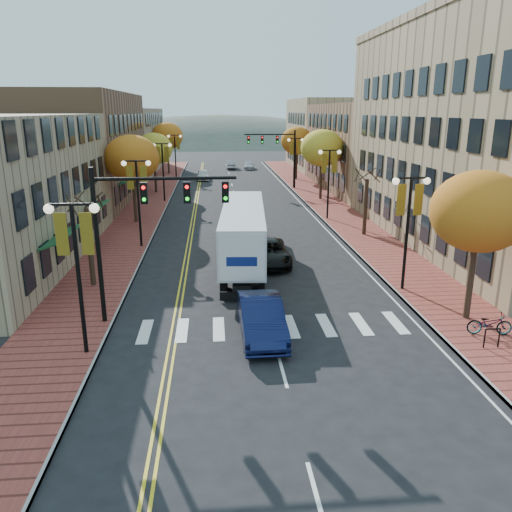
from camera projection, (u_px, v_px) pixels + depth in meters
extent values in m
plane|color=black|center=(276.00, 348.00, 20.21)|extent=(200.00, 200.00, 0.00)
cube|color=brown|center=(148.00, 204.00, 50.53)|extent=(4.00, 85.00, 0.15)
cube|color=brown|center=(323.00, 202.00, 52.00)|extent=(4.00, 85.00, 0.15)
cube|color=brown|center=(71.00, 148.00, 51.69)|extent=(12.00, 24.00, 11.00)
cube|color=#9E8966|center=(116.00, 141.00, 75.81)|extent=(12.00, 26.00, 9.50)
cube|color=#997F5B|center=(511.00, 136.00, 34.91)|extent=(15.00, 28.00, 15.00)
cube|color=brown|center=(385.00, 147.00, 60.47)|extent=(15.00, 24.00, 10.00)
cube|color=#9E8966|center=(340.00, 134.00, 81.37)|extent=(15.00, 20.00, 11.00)
cylinder|color=#382619|center=(90.00, 247.00, 26.49)|extent=(0.28, 0.28, 4.20)
cylinder|color=#382619|center=(134.00, 193.00, 41.69)|extent=(0.28, 0.28, 4.90)
ellipsoid|color=orange|center=(132.00, 158.00, 40.88)|extent=(4.48, 4.48, 3.81)
cylinder|color=#382619|center=(155.00, 172.00, 57.04)|extent=(0.28, 0.28, 4.55)
ellipsoid|color=gold|center=(154.00, 149.00, 56.29)|extent=(4.16, 4.16, 3.54)
cylinder|color=#382619|center=(168.00, 156.00, 74.18)|extent=(0.28, 0.28, 5.04)
ellipsoid|color=orange|center=(167.00, 136.00, 73.35)|extent=(4.61, 4.61, 3.92)
cylinder|color=#382619|center=(472.00, 270.00, 22.17)|extent=(0.28, 0.28, 4.55)
ellipsoid|color=orange|center=(479.00, 211.00, 21.43)|extent=(4.16, 4.16, 3.54)
cylinder|color=#382619|center=(365.00, 207.00, 37.52)|extent=(0.28, 0.28, 4.20)
cylinder|color=#382619|center=(321.00, 176.00, 52.72)|extent=(0.28, 0.28, 4.90)
ellipsoid|color=gold|center=(322.00, 148.00, 51.92)|extent=(4.48, 4.48, 3.81)
cylinder|color=#382619|center=(296.00, 161.00, 68.04)|extent=(0.28, 0.28, 4.76)
ellipsoid|color=orange|center=(297.00, 141.00, 67.26)|extent=(4.35, 4.35, 3.70)
cylinder|color=black|center=(79.00, 283.00, 18.75)|extent=(0.16, 0.16, 6.00)
cylinder|color=black|center=(71.00, 204.00, 17.91)|extent=(1.60, 0.10, 0.10)
sphere|color=#FFF2CC|center=(49.00, 209.00, 17.88)|extent=(0.36, 0.36, 0.36)
sphere|color=#FFF2CC|center=(94.00, 208.00, 18.01)|extent=(0.36, 0.36, 0.36)
cube|color=gold|center=(62.00, 234.00, 18.18)|extent=(0.45, 0.03, 1.60)
cube|color=gold|center=(87.00, 234.00, 18.25)|extent=(0.45, 0.03, 1.60)
cylinder|color=black|center=(139.00, 205.00, 34.05)|extent=(0.16, 0.16, 6.00)
cylinder|color=black|center=(136.00, 161.00, 33.21)|extent=(1.60, 0.10, 0.10)
sphere|color=#FFF2CC|center=(124.00, 163.00, 33.18)|extent=(0.36, 0.36, 0.36)
sphere|color=#FFF2CC|center=(148.00, 163.00, 33.31)|extent=(0.36, 0.36, 0.36)
cube|color=gold|center=(130.00, 178.00, 33.48)|extent=(0.45, 0.03, 1.60)
cube|color=gold|center=(144.00, 177.00, 33.55)|extent=(0.45, 0.03, 1.60)
cylinder|color=black|center=(163.00, 173.00, 51.26)|extent=(0.16, 0.16, 6.00)
cylinder|color=black|center=(162.00, 144.00, 50.42)|extent=(1.60, 0.10, 0.10)
sphere|color=#FFF2CC|center=(154.00, 145.00, 50.39)|extent=(0.36, 0.36, 0.36)
sphere|color=#FFF2CC|center=(170.00, 145.00, 50.52)|extent=(0.36, 0.36, 0.36)
cube|color=gold|center=(158.00, 155.00, 50.69)|extent=(0.45, 0.03, 1.60)
cube|color=gold|center=(167.00, 155.00, 50.76)|extent=(0.45, 0.03, 1.60)
cylinder|color=black|center=(175.00, 158.00, 68.47)|extent=(0.16, 0.16, 6.00)
cylinder|color=black|center=(174.00, 135.00, 67.63)|extent=(1.60, 0.10, 0.10)
sphere|color=#FFF2CC|center=(169.00, 136.00, 67.60)|extent=(0.36, 0.36, 0.36)
sphere|color=#FFF2CC|center=(180.00, 136.00, 67.73)|extent=(0.36, 0.36, 0.36)
cube|color=gold|center=(171.00, 143.00, 67.90)|extent=(0.45, 0.03, 1.60)
cube|color=gold|center=(178.00, 143.00, 67.97)|extent=(0.45, 0.03, 1.60)
cylinder|color=black|center=(407.00, 236.00, 25.71)|extent=(0.16, 0.16, 6.00)
cylinder|color=black|center=(412.00, 178.00, 24.87)|extent=(1.60, 0.10, 0.10)
sphere|color=#FFF2CC|center=(396.00, 181.00, 24.85)|extent=(0.36, 0.36, 0.36)
sphere|color=#FFF2CC|center=(427.00, 181.00, 24.98)|extent=(0.36, 0.36, 0.36)
cube|color=gold|center=(401.00, 200.00, 25.14)|extent=(0.45, 0.03, 1.60)
cube|color=gold|center=(418.00, 200.00, 25.22)|extent=(0.45, 0.03, 1.60)
cylinder|color=black|center=(328.00, 186.00, 42.92)|extent=(0.16, 0.16, 6.00)
cylinder|color=black|center=(330.00, 150.00, 42.08)|extent=(1.60, 0.10, 0.10)
sphere|color=#FFF2CC|center=(321.00, 152.00, 42.06)|extent=(0.36, 0.36, 0.36)
sphere|color=#FFF2CC|center=(339.00, 152.00, 42.19)|extent=(0.36, 0.36, 0.36)
cube|color=gold|center=(324.00, 163.00, 42.35)|extent=(0.45, 0.03, 1.60)
cube|color=gold|center=(335.00, 163.00, 42.43)|extent=(0.45, 0.03, 1.60)
cylinder|color=black|center=(295.00, 164.00, 60.14)|extent=(0.16, 0.16, 6.00)
cylinder|color=black|center=(296.00, 139.00, 59.29)|extent=(1.60, 0.10, 0.10)
sphere|color=#FFF2CC|center=(289.00, 140.00, 59.27)|extent=(0.36, 0.36, 0.36)
sphere|color=#FFF2CC|center=(302.00, 140.00, 59.40)|extent=(0.36, 0.36, 0.36)
cube|color=gold|center=(292.00, 148.00, 59.56)|extent=(0.45, 0.03, 1.60)
cube|color=gold|center=(299.00, 148.00, 59.64)|extent=(0.45, 0.03, 1.60)
cylinder|color=black|center=(98.00, 249.00, 21.49)|extent=(0.20, 0.20, 7.00)
cylinder|color=black|center=(165.00, 179.00, 20.89)|extent=(6.00, 0.14, 0.14)
cube|color=black|center=(144.00, 193.00, 20.98)|extent=(0.30, 0.25, 0.90)
sphere|color=#FF0C0C|center=(143.00, 188.00, 20.78)|extent=(0.16, 0.16, 0.16)
cube|color=black|center=(187.00, 192.00, 21.13)|extent=(0.30, 0.25, 0.90)
sphere|color=#FF0C0C|center=(187.00, 187.00, 20.93)|extent=(0.16, 0.16, 0.16)
cube|color=black|center=(225.00, 192.00, 21.26)|extent=(0.30, 0.25, 0.90)
sphere|color=#FF0C0C|center=(225.00, 187.00, 21.06)|extent=(0.16, 0.16, 0.16)
cylinder|color=black|center=(294.00, 160.00, 59.99)|extent=(0.20, 0.20, 7.00)
cylinder|color=black|center=(270.00, 134.00, 58.90)|extent=(6.00, 0.14, 0.14)
cube|color=black|center=(277.00, 140.00, 59.14)|extent=(0.30, 0.25, 0.90)
sphere|color=#FF0C0C|center=(277.00, 137.00, 58.94)|extent=(0.16, 0.16, 0.16)
cube|color=black|center=(262.00, 140.00, 58.99)|extent=(0.30, 0.25, 0.90)
sphere|color=#FF0C0C|center=(262.00, 138.00, 58.79)|extent=(0.16, 0.16, 0.16)
cube|color=black|center=(249.00, 140.00, 58.86)|extent=(0.30, 0.25, 0.90)
sphere|color=#FF0C0C|center=(249.00, 138.00, 58.66)|extent=(0.16, 0.16, 0.16)
cube|color=black|center=(243.00, 255.00, 30.31)|extent=(1.81, 12.15, 0.33)
cube|color=silver|center=(243.00, 229.00, 29.86)|extent=(3.29, 12.26, 2.61)
cube|color=black|center=(244.00, 218.00, 37.26)|extent=(2.53, 2.96, 2.33)
cylinder|color=black|center=(223.00, 287.00, 25.74)|extent=(0.39, 0.95, 0.93)
cylinder|color=black|center=(261.00, 287.00, 25.77)|extent=(0.39, 0.95, 0.93)
cylinder|color=black|center=(224.00, 280.00, 26.82)|extent=(0.39, 0.95, 0.93)
cylinder|color=black|center=(261.00, 280.00, 26.84)|extent=(0.39, 0.95, 0.93)
cylinder|color=black|center=(231.00, 235.00, 36.47)|extent=(0.39, 0.95, 0.93)
cylinder|color=black|center=(258.00, 235.00, 36.50)|extent=(0.39, 0.95, 0.93)
cylinder|color=black|center=(232.00, 229.00, 38.44)|extent=(0.39, 0.95, 0.93)
cylinder|color=black|center=(257.00, 229.00, 38.47)|extent=(0.39, 0.95, 0.93)
imported|color=#0D1437|center=(261.00, 318.00, 21.05)|extent=(1.86, 5.09, 1.67)
imported|color=black|center=(269.00, 252.00, 31.05)|extent=(2.47, 5.32, 1.48)
imported|color=white|center=(203.00, 175.00, 68.59)|extent=(1.90, 4.35, 1.46)
imported|color=#B7B7BF|center=(249.00, 165.00, 81.18)|extent=(1.94, 4.17, 1.18)
imported|color=#95959C|center=(231.00, 165.00, 81.50)|extent=(1.61, 4.05, 1.31)
imported|color=gray|center=(489.00, 324.00, 20.95)|extent=(1.92, 0.92, 0.97)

